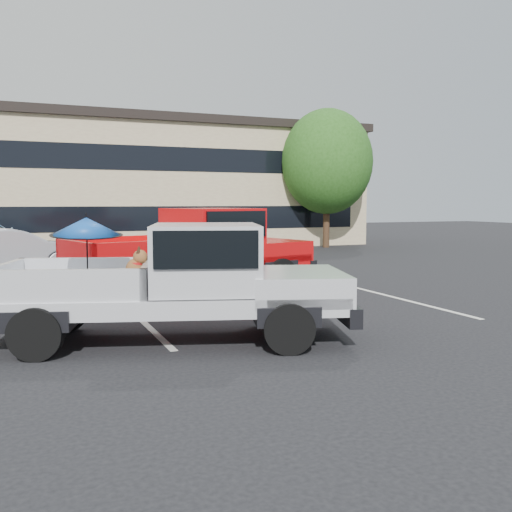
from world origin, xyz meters
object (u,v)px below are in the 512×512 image
Objects in this scene: silver_pickup at (191,276)px; tree_back at (216,166)px; silver_sedan at (10,251)px; red_pickup at (206,247)px; tree_right at (327,162)px.

tree_back is at bearing 87.63° from silver_pickup.
silver_pickup is at bearing 175.18° from silver_sedan.
silver_sedan is (-4.48, 6.04, -0.43)m from red_pickup.
red_pickup is 1.54× the size of silver_sedan.
tree_right is at bearing -69.44° from tree_back.
tree_back is 1.18× the size of silver_pickup.
red_pickup is at bearing -109.52° from tree_back.
tree_right is at bearing 33.58° from red_pickup.
tree_right reaches higher than silver_pickup.
silver_pickup is (-8.57, -23.98, -3.36)m from tree_back.
tree_back reaches higher than tree_right.
silver_sedan is (-11.35, -13.35, -3.70)m from tree_back.
silver_sedan is at bearing 121.96° from silver_pickup.
red_pickup is at bearing -162.88° from silver_sedan.
tree_back is at bearing 110.56° from tree_right.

